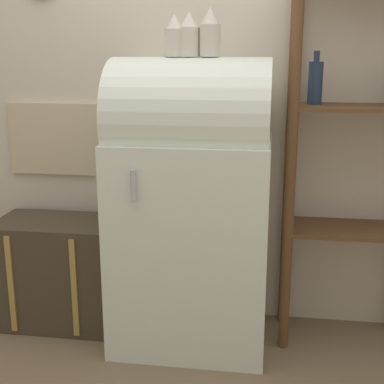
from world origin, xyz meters
name	(u,v)px	position (x,y,z in m)	size (l,w,h in m)	color
ground_plane	(184,361)	(0.00, 0.00, 0.00)	(12.00, 12.00, 0.00)	#7A664C
wall_back	(199,78)	(-0.01, 0.57, 1.35)	(7.00, 0.09, 2.70)	beige
refrigerator	(191,202)	(0.00, 0.25, 0.75)	(0.78, 0.64, 1.46)	silver
suitcase_trunk	(57,272)	(-0.77, 0.31, 0.30)	(0.64, 0.40, 0.60)	#423828
shelf_unit	(355,139)	(0.80, 0.36, 1.07)	(0.66, 0.34, 1.85)	brown
vase_left	(174,37)	(-0.08, 0.25, 1.55)	(0.09, 0.09, 0.20)	beige
vase_center	(189,36)	(-0.01, 0.25, 1.56)	(0.10, 0.10, 0.21)	beige
vase_right	(210,34)	(0.09, 0.25, 1.57)	(0.10, 0.10, 0.22)	beige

